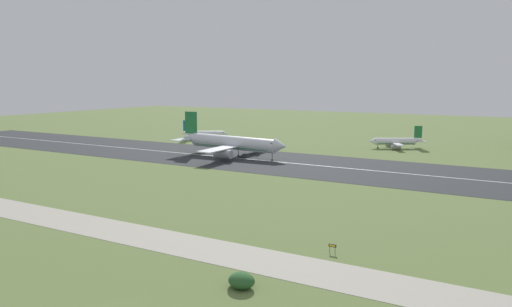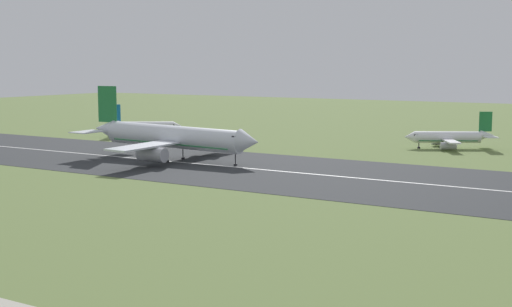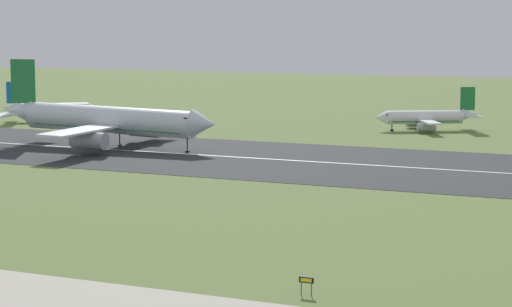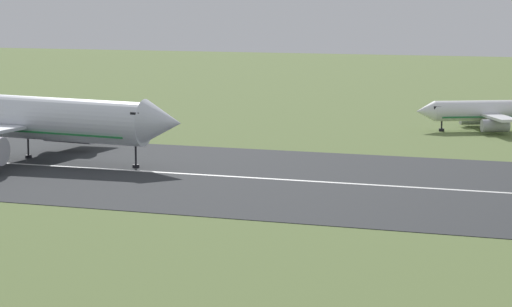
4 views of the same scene
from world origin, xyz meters
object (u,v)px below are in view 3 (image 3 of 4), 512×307
object	(u,v)px
airplane_landing	(108,121)
airplane_parked_far_east	(426,118)
runway_sign	(306,282)
airplane_parked_west	(52,110)

from	to	relation	value
airplane_landing	airplane_parked_far_east	size ratio (longest dim) A/B	1.94
airplane_parked_far_east	runway_sign	size ratio (longest dim) A/B	14.43
airplane_landing	runway_sign	bearing A→B (deg)	-48.51
runway_sign	airplane_parked_far_east	bearing A→B (deg)	100.24
airplane_landing	airplane_parked_far_east	bearing A→B (deg)	49.64
airplane_parked_west	airplane_parked_far_east	distance (m)	93.18
airplane_parked_far_east	runway_sign	world-z (taller)	airplane_parked_far_east
airplane_parked_west	airplane_parked_far_east	size ratio (longest dim) A/B	0.97
airplane_landing	airplane_parked_far_east	xyz separation A→B (m)	(49.17, 57.86, -2.50)
airplane_parked_west	airplane_landing	bearing A→B (deg)	-43.70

